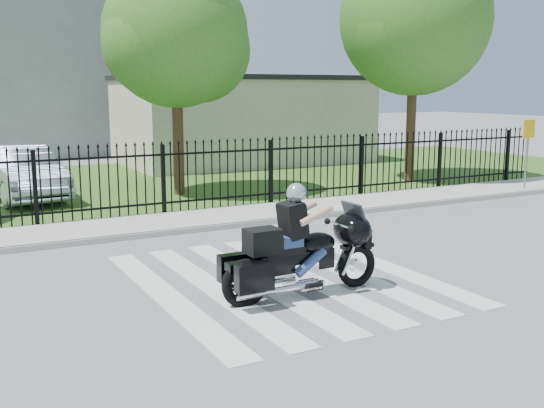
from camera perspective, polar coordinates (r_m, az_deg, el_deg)
name	(u,v)px	position (r m, az deg, el deg)	size (l,w,h in m)	color
ground	(282,279)	(10.70, 0.92, -6.74)	(120.00, 120.00, 0.00)	slate
crosswalk	(282,279)	(10.69, 0.92, -6.71)	(5.00, 5.50, 0.01)	silver
sidewalk	(178,222)	(15.11, -8.39, -1.57)	(40.00, 2.00, 0.12)	#ADAAA3
curb	(194,230)	(14.19, -7.00, -2.31)	(40.00, 0.12, 0.12)	#ADAAA3
grass_strip	(105,185)	(21.74, -14.74, 1.66)	(40.00, 12.00, 0.02)	#30571E
iron_fence	(163,181)	(15.89, -9.71, 2.06)	(26.00, 0.04, 1.80)	black
tree_mid	(175,35)	(19.13, -8.65, 14.75)	(4.20, 4.20, 6.78)	#382316
tree_right	(415,20)	(22.40, 12.69, 15.80)	(5.00, 5.00, 7.90)	#382316
building_low	(243,122)	(27.70, -2.64, 7.38)	(10.00, 6.00, 3.50)	beige
building_low_roof	(242,78)	(27.67, -2.67, 11.21)	(10.20, 6.20, 0.20)	black
motorcycle_rider	(299,250)	(9.65, 2.43, -4.10)	(2.71, 0.80, 1.79)	black
parked_car	(21,173)	(19.52, -21.58, 2.63)	(1.62, 4.63, 1.53)	#98A5C0
traffic_sign	(528,140)	(20.91, 21.96, 5.38)	(0.46, 0.07, 2.10)	gray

